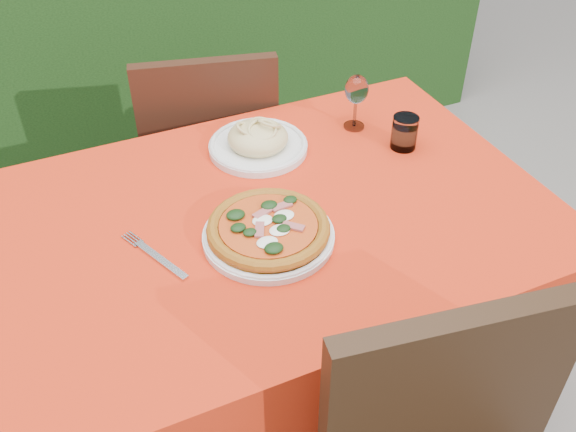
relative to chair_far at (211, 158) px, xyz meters
name	(u,v)px	position (x,y,z in m)	size (l,w,h in m)	color
ground	(275,406)	(-0.04, -0.60, -0.51)	(60.00, 60.00, 0.00)	slate
dining_table	(272,261)	(-0.04, -0.60, 0.09)	(1.26, 0.86, 0.75)	#442716
chair_far	(211,158)	(0.00, 0.00, 0.00)	(0.48, 0.48, 0.89)	black
pizza_plate	(268,231)	(-0.08, -0.68, 0.26)	(0.28, 0.28, 0.05)	silver
pasta_plate	(258,141)	(0.03, -0.36, 0.26)	(0.25, 0.25, 0.07)	silver
water_glass	(404,134)	(0.37, -0.50, 0.28)	(0.07, 0.07, 0.09)	silver
wine_glass	(357,92)	(0.30, -0.36, 0.34)	(0.06, 0.06, 0.15)	silver
fork	(161,260)	(-0.31, -0.65, 0.24)	(0.03, 0.21, 0.01)	silver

